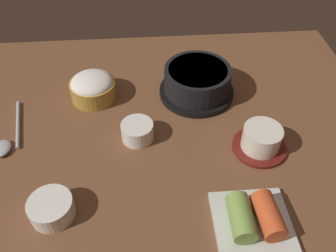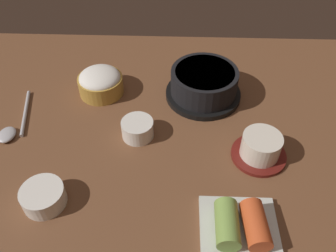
{
  "view_description": "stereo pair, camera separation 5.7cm",
  "coord_description": "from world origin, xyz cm",
  "px_view_note": "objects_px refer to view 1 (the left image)",
  "views": [
    {
      "loc": [
        -1.89,
        -52.72,
        56.12
      ],
      "look_at": [
        2.0,
        -2.0,
        5.0
      ],
      "focal_mm": 37.45,
      "sensor_mm": 36.0,
      "label": 1
    },
    {
      "loc": [
        3.81,
        -52.84,
        56.12
      ],
      "look_at": [
        2.0,
        -2.0,
        5.0
      ],
      "focal_mm": 37.45,
      "sensor_mm": 36.0,
      "label": 2
    }
  ],
  "objects_px": {
    "kimchi_plate": "(254,220)",
    "stone_pot": "(197,82)",
    "banchan_cup_center": "(137,131)",
    "spoon": "(7,140)",
    "rice_bowl": "(93,87)",
    "side_bowl_near": "(51,208)",
    "tea_cup_with_saucer": "(261,140)"
  },
  "relations": [
    {
      "from": "kimchi_plate",
      "to": "stone_pot",
      "type": "bearing_deg",
      "value": 97.7
    },
    {
      "from": "stone_pot",
      "to": "banchan_cup_center",
      "type": "xyz_separation_m",
      "value": [
        -0.14,
        -0.13,
        -0.02
      ]
    },
    {
      "from": "banchan_cup_center",
      "to": "spoon",
      "type": "bearing_deg",
      "value": 178.48
    },
    {
      "from": "stone_pot",
      "to": "spoon",
      "type": "distance_m",
      "value": 0.43
    },
    {
      "from": "rice_bowl",
      "to": "kimchi_plate",
      "type": "xyz_separation_m",
      "value": [
        0.29,
        -0.36,
        -0.01
      ]
    },
    {
      "from": "rice_bowl",
      "to": "banchan_cup_center",
      "type": "relative_size",
      "value": 1.57
    },
    {
      "from": "stone_pot",
      "to": "spoon",
      "type": "relative_size",
      "value": 1.05
    },
    {
      "from": "kimchi_plate",
      "to": "side_bowl_near",
      "type": "bearing_deg",
      "value": 171.91
    },
    {
      "from": "spoon",
      "to": "banchan_cup_center",
      "type": "bearing_deg",
      "value": -1.52
    },
    {
      "from": "tea_cup_with_saucer",
      "to": "kimchi_plate",
      "type": "relative_size",
      "value": 0.84
    },
    {
      "from": "banchan_cup_center",
      "to": "side_bowl_near",
      "type": "xyz_separation_m",
      "value": [
        -0.15,
        -0.17,
        -0.0
      ]
    },
    {
      "from": "banchan_cup_center",
      "to": "spoon",
      "type": "relative_size",
      "value": 0.4
    },
    {
      "from": "rice_bowl",
      "to": "tea_cup_with_saucer",
      "type": "bearing_deg",
      "value": -28.58
    },
    {
      "from": "rice_bowl",
      "to": "banchan_cup_center",
      "type": "bearing_deg",
      "value": -54.28
    },
    {
      "from": "tea_cup_with_saucer",
      "to": "kimchi_plate",
      "type": "xyz_separation_m",
      "value": [
        -0.06,
        -0.17,
        -0.01
      ]
    },
    {
      "from": "stone_pot",
      "to": "banchan_cup_center",
      "type": "bearing_deg",
      "value": -136.57
    },
    {
      "from": "kimchi_plate",
      "to": "spoon",
      "type": "distance_m",
      "value": 0.51
    },
    {
      "from": "side_bowl_near",
      "to": "spoon",
      "type": "relative_size",
      "value": 0.46
    },
    {
      "from": "side_bowl_near",
      "to": "spoon",
      "type": "height_order",
      "value": "side_bowl_near"
    },
    {
      "from": "spoon",
      "to": "kimchi_plate",
      "type": "bearing_deg",
      "value": -26.18
    },
    {
      "from": "banchan_cup_center",
      "to": "spoon",
      "type": "xyz_separation_m",
      "value": [
        -0.27,
        0.01,
        -0.01
      ]
    },
    {
      "from": "tea_cup_with_saucer",
      "to": "side_bowl_near",
      "type": "bearing_deg",
      "value": -162.91
    },
    {
      "from": "kimchi_plate",
      "to": "side_bowl_near",
      "type": "distance_m",
      "value": 0.34
    },
    {
      "from": "stone_pot",
      "to": "kimchi_plate",
      "type": "height_order",
      "value": "stone_pot"
    },
    {
      "from": "rice_bowl",
      "to": "spoon",
      "type": "xyz_separation_m",
      "value": [
        -0.17,
        -0.13,
        -0.02
      ]
    },
    {
      "from": "kimchi_plate",
      "to": "spoon",
      "type": "height_order",
      "value": "kimchi_plate"
    },
    {
      "from": "rice_bowl",
      "to": "side_bowl_near",
      "type": "bearing_deg",
      "value": -98.93
    },
    {
      "from": "stone_pot",
      "to": "banchan_cup_center",
      "type": "height_order",
      "value": "stone_pot"
    },
    {
      "from": "rice_bowl",
      "to": "side_bowl_near",
      "type": "relative_size",
      "value": 1.37
    },
    {
      "from": "spoon",
      "to": "stone_pot",
      "type": "bearing_deg",
      "value": 17.13
    },
    {
      "from": "banchan_cup_center",
      "to": "kimchi_plate",
      "type": "xyz_separation_m",
      "value": [
        0.19,
        -0.22,
        -0.0
      ]
    },
    {
      "from": "tea_cup_with_saucer",
      "to": "side_bowl_near",
      "type": "height_order",
      "value": "tea_cup_with_saucer"
    }
  ]
}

